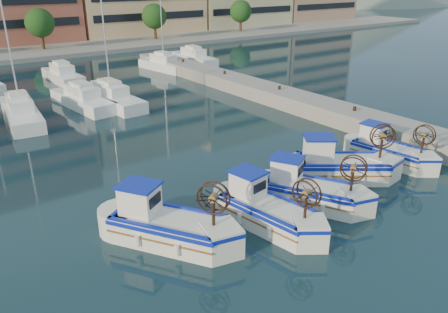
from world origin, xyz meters
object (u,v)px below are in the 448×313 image
(fishing_boat_b, at_px, (266,209))
(fishing_boat_c, at_px, (308,190))
(fishing_boat_e, at_px, (388,150))
(fishing_boat_d, at_px, (339,165))
(fishing_boat_a, at_px, (166,224))

(fishing_boat_b, bearing_deg, fishing_boat_c, -4.64)
(fishing_boat_c, bearing_deg, fishing_boat_b, 155.88)
(fishing_boat_e, bearing_deg, fishing_boat_d, 169.62)
(fishing_boat_b, relative_size, fishing_boat_e, 1.05)
(fishing_boat_a, xyz_separation_m, fishing_boat_d, (10.57, -0.23, 0.01))
(fishing_boat_a, xyz_separation_m, fishing_boat_e, (14.79, -0.40, -0.09))
(fishing_boat_a, distance_m, fishing_boat_c, 7.20)
(fishing_boat_b, relative_size, fishing_boat_c, 1.00)
(fishing_boat_c, bearing_deg, fishing_boat_d, -12.87)
(fishing_boat_a, bearing_deg, fishing_boat_d, -33.80)
(fishing_boat_a, height_order, fishing_boat_c, fishing_boat_a)
(fishing_boat_b, xyz_separation_m, fishing_boat_e, (10.57, 1.07, -0.04))
(fishing_boat_d, bearing_deg, fishing_boat_c, 142.57)
(fishing_boat_e, bearing_deg, fishing_boat_b, 177.79)
(fishing_boat_a, xyz_separation_m, fishing_boat_b, (4.22, -1.48, -0.06))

